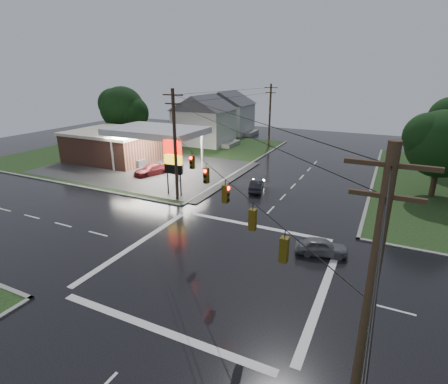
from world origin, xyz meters
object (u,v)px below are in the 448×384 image
at_px(utility_pole_se, 366,323).
at_px(pylon_sign, 173,159).
at_px(house_near, 204,119).
at_px(utility_pole_nw, 175,145).
at_px(tree_ne_near, 443,144).
at_px(utility_pole_n, 270,115).
at_px(car_crossing, 322,247).
at_px(car_north, 257,185).
at_px(car_pump, 152,170).
at_px(tree_nw_behind, 123,109).
at_px(gas_station, 121,144).
at_px(house_far, 228,112).

bearing_deg(utility_pole_se, pylon_sign, 135.00).
relative_size(utility_pole_se, house_near, 1.00).
distance_m(utility_pole_nw, tree_ne_near, 26.74).
bearing_deg(utility_pole_se, utility_pole_n, 111.80).
height_order(utility_pole_se, car_crossing, utility_pole_se).
relative_size(utility_pole_nw, car_crossing, 2.99).
bearing_deg(car_north, utility_pole_n, -89.09).
bearing_deg(house_near, car_north, -48.91).
relative_size(pylon_sign, car_pump, 1.26).
bearing_deg(utility_pole_nw, house_near, 113.37).
bearing_deg(utility_pole_se, car_crossing, 104.06).
distance_m(utility_pole_n, house_near, 11.67).
height_order(pylon_sign, utility_pole_se, utility_pole_se).
bearing_deg(utility_pole_n, car_crossing, -65.18).
bearing_deg(car_pump, house_near, 121.97).
distance_m(utility_pole_n, car_north, 23.69).
xyz_separation_m(pylon_sign, car_crossing, (16.50, -6.01, -3.38)).
bearing_deg(tree_ne_near, house_near, 158.24).
distance_m(utility_pole_se, house_near, 54.77).
bearing_deg(car_north, tree_nw_behind, -39.85).
relative_size(pylon_sign, utility_pole_se, 0.55).
bearing_deg(utility_pole_nw, utility_pole_se, -45.00).
xyz_separation_m(gas_station, utility_pole_nw, (16.18, -10.20, 3.17)).
relative_size(tree_nw_behind, car_pump, 2.09).
bearing_deg(car_pump, utility_pole_se, -21.21).
relative_size(house_near, car_north, 2.90).
bearing_deg(house_near, tree_nw_behind, -155.02).
height_order(car_north, car_crossing, car_north).
xyz_separation_m(house_near, tree_ne_near, (35.09, -14.01, 1.16)).
height_order(house_far, car_north, house_far).
relative_size(gas_station, car_north, 6.87).
xyz_separation_m(utility_pole_se, car_pump, (-26.85, 25.17, -5.03)).
height_order(house_near, house_far, same).
xyz_separation_m(utility_pole_n, tree_nw_behind, (-24.34, -8.01, 0.71)).
bearing_deg(car_crossing, utility_pole_n, 9.77).
distance_m(pylon_sign, tree_ne_near, 27.23).
relative_size(tree_ne_near, car_pump, 1.88).
xyz_separation_m(utility_pole_nw, house_far, (-12.45, 38.50, -1.32)).
relative_size(pylon_sign, car_north, 1.57).
distance_m(utility_pole_nw, tree_nw_behind, 31.82).
bearing_deg(utility_pole_nw, car_crossing, -17.92).
distance_m(utility_pole_se, tree_nw_behind, 58.64).
height_order(pylon_sign, utility_pole_n, utility_pole_n).
distance_m(house_far, car_crossing, 51.85).
bearing_deg(pylon_sign, tree_ne_near, 25.01).
relative_size(house_far, tree_nw_behind, 1.10).
distance_m(house_near, tree_nw_behind, 14.33).
relative_size(tree_ne_near, car_north, 2.36).
distance_m(gas_station, house_far, 28.61).
relative_size(tree_ne_near, car_crossing, 2.44).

